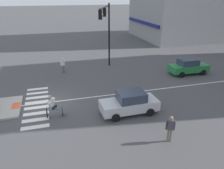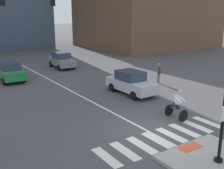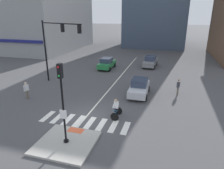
{
  "view_description": "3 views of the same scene",
  "coord_description": "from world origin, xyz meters",
  "px_view_note": "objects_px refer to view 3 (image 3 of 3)",
  "views": [
    {
      "loc": [
        16.28,
        0.75,
        8.06
      ],
      "look_at": [
        0.79,
        5.15,
        1.36
      ],
      "focal_mm": 35.43,
      "sensor_mm": 36.0,
      "label": 1
    },
    {
      "loc": [
        -8.4,
        -8.81,
        5.53
      ],
      "look_at": [
        0.33,
        4.1,
        1.44
      ],
      "focal_mm": 42.94,
      "sensor_mm": 36.0,
      "label": 2
    },
    {
      "loc": [
        5.75,
        -13.11,
        7.77
      ],
      "look_at": [
        1.17,
        2.77,
        1.94
      ],
      "focal_mm": 32.33,
      "sensor_mm": 36.0,
      "label": 3
    }
  ],
  "objects_px": {
    "signal_pole": "(62,97)",
    "car_grey_eastbound_distant": "(150,62)",
    "traffic_light_mast": "(55,41)",
    "pedestrian_waiting_far_side": "(178,86)",
    "pedestrian_at_curb_left": "(26,89)",
    "car_green_westbound_distant": "(107,63)",
    "car_silver_eastbound_mid": "(139,87)",
    "cyclist": "(116,108)"
  },
  "relations": [
    {
      "from": "traffic_light_mast",
      "to": "cyclist",
      "type": "relative_size",
      "value": 4.2
    },
    {
      "from": "car_green_westbound_distant",
      "to": "pedestrian_at_curb_left",
      "type": "distance_m",
      "value": 13.43
    },
    {
      "from": "pedestrian_at_curb_left",
      "to": "signal_pole",
      "type": "bearing_deg",
      "value": -37.69
    },
    {
      "from": "pedestrian_at_curb_left",
      "to": "pedestrian_waiting_far_side",
      "type": "bearing_deg",
      "value": 19.79
    },
    {
      "from": "pedestrian_at_curb_left",
      "to": "traffic_light_mast",
      "type": "bearing_deg",
      "value": 82.91
    },
    {
      "from": "car_green_westbound_distant",
      "to": "traffic_light_mast",
      "type": "bearing_deg",
      "value": -112.89
    },
    {
      "from": "traffic_light_mast",
      "to": "car_green_westbound_distant",
      "type": "height_order",
      "value": "traffic_light_mast"
    },
    {
      "from": "traffic_light_mast",
      "to": "pedestrian_waiting_far_side",
      "type": "relative_size",
      "value": 4.22
    },
    {
      "from": "signal_pole",
      "to": "cyclist",
      "type": "height_order",
      "value": "signal_pole"
    },
    {
      "from": "car_green_westbound_distant",
      "to": "pedestrian_at_curb_left",
      "type": "xyz_separation_m",
      "value": [
        -3.99,
        -12.82,
        0.17
      ]
    },
    {
      "from": "traffic_light_mast",
      "to": "pedestrian_waiting_far_side",
      "type": "height_order",
      "value": "traffic_light_mast"
    },
    {
      "from": "pedestrian_waiting_far_side",
      "to": "car_grey_eastbound_distant",
      "type": "bearing_deg",
      "value": 109.86
    },
    {
      "from": "cyclist",
      "to": "pedestrian_at_curb_left",
      "type": "bearing_deg",
      "value": 171.61
    },
    {
      "from": "signal_pole",
      "to": "car_green_westbound_distant",
      "type": "distance_m",
      "value": 18.68
    },
    {
      "from": "cyclist",
      "to": "pedestrian_waiting_far_side",
      "type": "bearing_deg",
      "value": 53.57
    },
    {
      "from": "signal_pole",
      "to": "cyclist",
      "type": "relative_size",
      "value": 3.0
    },
    {
      "from": "signal_pole",
      "to": "car_grey_eastbound_distant",
      "type": "distance_m",
      "value": 21.54
    },
    {
      "from": "traffic_light_mast",
      "to": "pedestrian_waiting_far_side",
      "type": "xyz_separation_m",
      "value": [
        13.35,
        0.25,
        -3.96
      ]
    },
    {
      "from": "traffic_light_mast",
      "to": "pedestrian_at_curb_left",
      "type": "relative_size",
      "value": 4.22
    },
    {
      "from": "signal_pole",
      "to": "pedestrian_waiting_far_side",
      "type": "relative_size",
      "value": 3.02
    },
    {
      "from": "car_green_westbound_distant",
      "to": "cyclist",
      "type": "distance_m",
      "value": 15.12
    },
    {
      "from": "car_grey_eastbound_distant",
      "to": "pedestrian_waiting_far_side",
      "type": "xyz_separation_m",
      "value": [
        3.87,
        -10.73,
        0.17
      ]
    },
    {
      "from": "traffic_light_mast",
      "to": "car_grey_eastbound_distant",
      "type": "height_order",
      "value": "traffic_light_mast"
    },
    {
      "from": "signal_pole",
      "to": "traffic_light_mast",
      "type": "xyz_separation_m",
      "value": [
        -6.47,
        10.22,
        1.76
      ]
    },
    {
      "from": "signal_pole",
      "to": "pedestrian_at_curb_left",
      "type": "relative_size",
      "value": 3.02
    },
    {
      "from": "signal_pole",
      "to": "traffic_light_mast",
      "type": "height_order",
      "value": "traffic_light_mast"
    },
    {
      "from": "car_green_westbound_distant",
      "to": "cyclist",
      "type": "relative_size",
      "value": 2.45
    },
    {
      "from": "car_silver_eastbound_mid",
      "to": "pedestrian_waiting_far_side",
      "type": "bearing_deg",
      "value": 16.45
    },
    {
      "from": "signal_pole",
      "to": "pedestrian_at_curb_left",
      "type": "distance_m",
      "value": 9.19
    },
    {
      "from": "traffic_light_mast",
      "to": "car_green_westbound_distant",
      "type": "distance_m",
      "value": 9.67
    },
    {
      "from": "traffic_light_mast",
      "to": "car_grey_eastbound_distant",
      "type": "distance_m",
      "value": 15.07
    },
    {
      "from": "car_green_westbound_distant",
      "to": "car_silver_eastbound_mid",
      "type": "bearing_deg",
      "value": -55.13
    },
    {
      "from": "signal_pole",
      "to": "car_grey_eastbound_distant",
      "type": "bearing_deg",
      "value": 81.94
    },
    {
      "from": "car_silver_eastbound_mid",
      "to": "car_grey_eastbound_distant",
      "type": "xyz_separation_m",
      "value": [
        -0.14,
        11.83,
        0.0
      ]
    },
    {
      "from": "car_green_westbound_distant",
      "to": "car_silver_eastbound_mid",
      "type": "distance_m",
      "value": 10.86
    },
    {
      "from": "cyclist",
      "to": "pedestrian_waiting_far_side",
      "type": "xyz_separation_m",
      "value": [
        4.71,
        6.38,
        0.11
      ]
    },
    {
      "from": "car_grey_eastbound_distant",
      "to": "pedestrian_at_curb_left",
      "type": "relative_size",
      "value": 2.51
    },
    {
      "from": "signal_pole",
      "to": "cyclist",
      "type": "xyz_separation_m",
      "value": [
        2.17,
        4.1,
        -2.31
      ]
    },
    {
      "from": "cyclist",
      "to": "pedestrian_at_curb_left",
      "type": "relative_size",
      "value": 1.01
    },
    {
      "from": "signal_pole",
      "to": "traffic_light_mast",
      "type": "relative_size",
      "value": 0.72
    },
    {
      "from": "car_green_westbound_distant",
      "to": "pedestrian_waiting_far_side",
      "type": "distance_m",
      "value": 12.64
    },
    {
      "from": "traffic_light_mast",
      "to": "pedestrian_waiting_far_side",
      "type": "distance_m",
      "value": 13.92
    }
  ]
}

